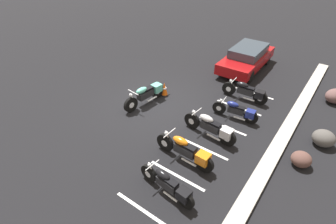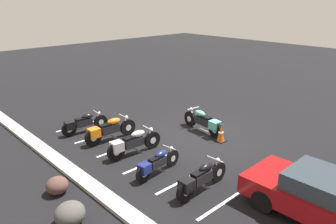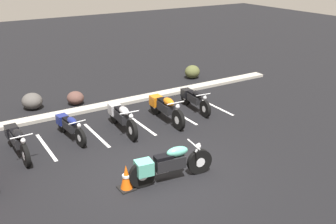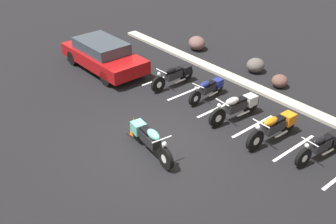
{
  "view_description": "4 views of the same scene",
  "coord_description": "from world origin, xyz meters",
  "px_view_note": "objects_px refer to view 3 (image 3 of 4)",
  "views": [
    {
      "loc": [
        7.76,
        6.49,
        6.63
      ],
      "look_at": [
        0.9,
        1.47,
        0.66
      ],
      "focal_mm": 28.0,
      "sensor_mm": 36.0,
      "label": 1
    },
    {
      "loc": [
        -8.32,
        9.76,
        5.5
      ],
      "look_at": [
        1.27,
        0.75,
        0.89
      ],
      "focal_mm": 35.0,
      "sensor_mm": 36.0,
      "label": 2
    },
    {
      "loc": [
        -4.51,
        -7.8,
        5.42
      ],
      "look_at": [
        1.41,
        1.74,
        0.96
      ],
      "focal_mm": 42.0,
      "sensor_mm": 36.0,
      "label": 3
    },
    {
      "loc": [
        8.0,
        -6.17,
        7.27
      ],
      "look_at": [
        -0.24,
        0.76,
        0.85
      ],
      "focal_mm": 42.0,
      "sensor_mm": 36.0,
      "label": 4
    }
  ],
  "objects_px": {
    "landscape_rock_0": "(75,98)",
    "traffic_cone": "(126,178)",
    "parked_bike_1": "(69,126)",
    "parked_bike_4": "(194,99)",
    "motorcycle_teal_featured": "(167,164)",
    "parked_bike_0": "(17,140)",
    "parked_bike_3": "(165,107)",
    "landscape_rock_3": "(192,72)",
    "landscape_rock_1": "(32,101)",
    "parked_bike_2": "(121,116)"
  },
  "relations": [
    {
      "from": "parked_bike_2",
      "to": "parked_bike_3",
      "type": "distance_m",
      "value": 1.65
    },
    {
      "from": "parked_bike_3",
      "to": "landscape_rock_3",
      "type": "relative_size",
      "value": 3.07
    },
    {
      "from": "landscape_rock_1",
      "to": "landscape_rock_3",
      "type": "distance_m",
      "value": 7.51
    },
    {
      "from": "parked_bike_0",
      "to": "landscape_rock_3",
      "type": "xyz_separation_m",
      "value": [
        8.79,
        3.64,
        -0.15
      ]
    },
    {
      "from": "parked_bike_4",
      "to": "landscape_rock_0",
      "type": "distance_m",
      "value": 4.63
    },
    {
      "from": "landscape_rock_3",
      "to": "traffic_cone",
      "type": "height_order",
      "value": "traffic_cone"
    },
    {
      "from": "landscape_rock_0",
      "to": "traffic_cone",
      "type": "height_order",
      "value": "traffic_cone"
    },
    {
      "from": "motorcycle_teal_featured",
      "to": "parked_bike_1",
      "type": "height_order",
      "value": "motorcycle_teal_featured"
    },
    {
      "from": "parked_bike_0",
      "to": "landscape_rock_3",
      "type": "relative_size",
      "value": 2.89
    },
    {
      "from": "landscape_rock_0",
      "to": "parked_bike_1",
      "type": "bearing_deg",
      "value": -112.64
    },
    {
      "from": "landscape_rock_1",
      "to": "traffic_cone",
      "type": "bearing_deg",
      "value": -85.21
    },
    {
      "from": "landscape_rock_3",
      "to": "parked_bike_1",
      "type": "bearing_deg",
      "value": -154.7
    },
    {
      "from": "parked_bike_4",
      "to": "traffic_cone",
      "type": "relative_size",
      "value": 3.1
    },
    {
      "from": "landscape_rock_3",
      "to": "parked_bike_4",
      "type": "bearing_deg",
      "value": -124.39
    },
    {
      "from": "parked_bike_2",
      "to": "traffic_cone",
      "type": "relative_size",
      "value": 3.41
    },
    {
      "from": "landscape_rock_3",
      "to": "motorcycle_teal_featured",
      "type": "bearing_deg",
      "value": -129.04
    },
    {
      "from": "landscape_rock_1",
      "to": "parked_bike_0",
      "type": "bearing_deg",
      "value": -110.13
    },
    {
      "from": "motorcycle_teal_featured",
      "to": "parked_bike_0",
      "type": "bearing_deg",
      "value": 136.62
    },
    {
      "from": "parked_bike_0",
      "to": "motorcycle_teal_featured",
      "type": "bearing_deg",
      "value": 37.65
    },
    {
      "from": "motorcycle_teal_featured",
      "to": "parked_bike_3",
      "type": "bearing_deg",
      "value": 66.86
    },
    {
      "from": "parked_bike_4",
      "to": "landscape_rock_1",
      "type": "distance_m",
      "value": 6.13
    },
    {
      "from": "parked_bike_3",
      "to": "landscape_rock_3",
      "type": "xyz_separation_m",
      "value": [
        3.81,
        3.73,
        -0.18
      ]
    },
    {
      "from": "traffic_cone",
      "to": "parked_bike_2",
      "type": "bearing_deg",
      "value": 66.25
    },
    {
      "from": "landscape_rock_1",
      "to": "parked_bike_3",
      "type": "bearing_deg",
      "value": -44.32
    },
    {
      "from": "parked_bike_2",
      "to": "landscape_rock_3",
      "type": "height_order",
      "value": "parked_bike_2"
    },
    {
      "from": "motorcycle_teal_featured",
      "to": "parked_bike_2",
      "type": "xyz_separation_m",
      "value": [
        0.4,
        3.55,
        -0.01
      ]
    },
    {
      "from": "landscape_rock_1",
      "to": "landscape_rock_0",
      "type": "bearing_deg",
      "value": -14.21
    },
    {
      "from": "traffic_cone",
      "to": "landscape_rock_3",
      "type": "bearing_deg",
      "value": 45.35
    },
    {
      "from": "parked_bike_4",
      "to": "traffic_cone",
      "type": "xyz_separation_m",
      "value": [
        -4.59,
        -3.6,
        -0.12
      ]
    },
    {
      "from": "landscape_rock_3",
      "to": "parked_bike_3",
      "type": "bearing_deg",
      "value": -135.59
    },
    {
      "from": "parked_bike_4",
      "to": "landscape_rock_3",
      "type": "distance_m",
      "value": 4.14
    },
    {
      "from": "parked_bike_0",
      "to": "landscape_rock_0",
      "type": "xyz_separation_m",
      "value": [
        2.85,
        3.12,
        -0.19
      ]
    },
    {
      "from": "parked_bike_1",
      "to": "landscape_rock_3",
      "type": "distance_m",
      "value": 7.9
    },
    {
      "from": "motorcycle_teal_featured",
      "to": "parked_bike_4",
      "type": "distance_m",
      "value": 5.19
    },
    {
      "from": "parked_bike_1",
      "to": "landscape_rock_1",
      "type": "height_order",
      "value": "parked_bike_1"
    },
    {
      "from": "parked_bike_1",
      "to": "parked_bike_4",
      "type": "distance_m",
      "value": 4.8
    },
    {
      "from": "motorcycle_teal_featured",
      "to": "landscape_rock_1",
      "type": "bearing_deg",
      "value": 110.33
    },
    {
      "from": "traffic_cone",
      "to": "landscape_rock_1",
      "type": "bearing_deg",
      "value": 94.79
    },
    {
      "from": "motorcycle_teal_featured",
      "to": "parked_bike_4",
      "type": "height_order",
      "value": "motorcycle_teal_featured"
    },
    {
      "from": "parked_bike_1",
      "to": "parked_bike_2",
      "type": "bearing_deg",
      "value": 74.5
    },
    {
      "from": "parked_bike_1",
      "to": "parked_bike_4",
      "type": "height_order",
      "value": "parked_bike_4"
    },
    {
      "from": "parked_bike_0",
      "to": "parked_bike_1",
      "type": "height_order",
      "value": "parked_bike_0"
    },
    {
      "from": "parked_bike_3",
      "to": "traffic_cone",
      "type": "bearing_deg",
      "value": -41.39
    },
    {
      "from": "traffic_cone",
      "to": "parked_bike_4",
      "type": "bearing_deg",
      "value": 38.1
    },
    {
      "from": "parked_bike_0",
      "to": "traffic_cone",
      "type": "distance_m",
      "value": 3.86
    },
    {
      "from": "parked_bike_2",
      "to": "parked_bike_4",
      "type": "bearing_deg",
      "value": 98.95
    },
    {
      "from": "landscape_rock_0",
      "to": "traffic_cone",
      "type": "bearing_deg",
      "value": -98.59
    },
    {
      "from": "motorcycle_teal_featured",
      "to": "landscape_rock_0",
      "type": "height_order",
      "value": "motorcycle_teal_featured"
    },
    {
      "from": "parked_bike_3",
      "to": "landscape_rock_1",
      "type": "bearing_deg",
      "value": -132.16
    },
    {
      "from": "parked_bike_0",
      "to": "landscape_rock_3",
      "type": "height_order",
      "value": "parked_bike_0"
    }
  ]
}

